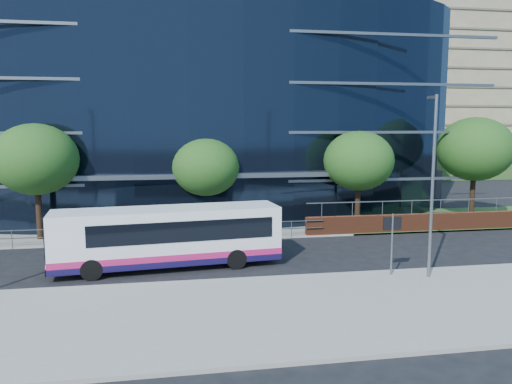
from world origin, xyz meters
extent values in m
plane|color=black|center=(0.00, 0.00, 0.00)|extent=(200.00, 200.00, 0.00)
cube|color=gray|center=(0.00, -5.00, 0.07)|extent=(80.00, 8.00, 0.15)
cube|color=gray|center=(0.00, -1.00, 0.08)|extent=(80.00, 0.25, 0.16)
cube|color=gold|center=(0.00, -0.80, 0.01)|extent=(80.00, 0.08, 0.01)
cube|color=gold|center=(0.00, -0.65, 0.01)|extent=(80.00, 0.08, 0.01)
cube|color=gray|center=(-6.00, 11.00, 0.05)|extent=(50.00, 8.00, 0.10)
cube|color=black|center=(-4.00, 24.00, 8.00)|extent=(38.00, 16.00, 16.00)
cube|color=#595E66|center=(-4.00, 9.50, 3.70)|extent=(22.00, 1.20, 0.30)
cube|color=slate|center=(-8.00, 7.00, 1.05)|extent=(24.00, 0.05, 0.05)
cube|color=slate|center=(-8.00, 7.00, 0.60)|extent=(24.00, 0.05, 0.05)
cylinder|color=slate|center=(-8.00, 7.00, 0.55)|extent=(0.04, 0.04, 1.10)
cube|color=#2D511E|center=(32.00, 56.00, 2.00)|extent=(60.00, 42.00, 4.00)
cube|color=#8D7B5E|center=(32.00, 58.00, 17.00)|extent=(50.00, 12.00, 26.00)
cylinder|color=slate|center=(4.50, -1.60, 1.55)|extent=(0.08, 0.08, 2.80)
cube|color=black|center=(4.50, -1.58, 2.50)|extent=(0.85, 0.06, 0.60)
cylinder|color=black|center=(-13.00, 9.00, 1.65)|extent=(0.36, 0.36, 3.30)
ellipsoid|color=#113D13|center=(-13.00, 9.00, 4.88)|extent=(4.95, 4.95, 4.21)
cylinder|color=black|center=(-3.00, 9.50, 1.43)|extent=(0.36, 0.36, 2.86)
ellipsoid|color=#113D13|center=(-3.00, 9.50, 4.23)|extent=(4.29, 4.29, 3.65)
cylinder|color=black|center=(7.00, 9.00, 1.54)|extent=(0.36, 0.36, 3.08)
ellipsoid|color=#113D13|center=(7.00, 9.00, 4.55)|extent=(4.62, 4.62, 3.93)
cylinder|color=black|center=(16.00, 10.00, 1.76)|extent=(0.36, 0.36, 3.52)
ellipsoid|color=#113D13|center=(16.00, 10.00, 5.20)|extent=(5.28, 5.28, 4.49)
cylinder|color=black|center=(24.00, 40.00, 1.54)|extent=(0.36, 0.36, 3.08)
ellipsoid|color=#113D13|center=(24.00, 40.00, 4.55)|extent=(4.62, 4.62, 3.93)
cylinder|color=black|center=(40.00, 42.00, 1.43)|extent=(0.36, 0.36, 2.86)
ellipsoid|color=#113D13|center=(40.00, 42.00, 4.23)|extent=(4.29, 4.29, 3.65)
cylinder|color=slate|center=(6.00, -2.20, 4.15)|extent=(0.14, 0.14, 8.00)
cube|color=slate|center=(6.00, -1.85, 8.05)|extent=(0.15, 0.70, 0.12)
cube|color=white|center=(-5.40, 1.77, 1.63)|extent=(10.89, 3.53, 2.58)
cube|color=#140D39|center=(-5.40, 1.77, 0.49)|extent=(10.92, 3.59, 0.29)
cube|color=#B91B5D|center=(-5.40, 1.77, 0.78)|extent=(10.92, 3.59, 0.29)
cube|color=black|center=(-4.82, 1.84, 1.99)|extent=(8.77, 3.36, 0.97)
cube|color=black|center=(-10.75, 1.21, 1.75)|extent=(0.30, 2.09, 1.51)
cube|color=black|center=(-10.76, 1.21, 2.65)|extent=(0.31, 1.99, 0.39)
cube|color=yellow|center=(-10.83, 1.45, 2.65)|extent=(0.15, 1.07, 0.21)
cube|color=black|center=(-10.75, 1.21, 0.44)|extent=(0.34, 2.33, 0.23)
cylinder|color=black|center=(-8.77, 0.32, 0.49)|extent=(1.00, 0.39, 0.97)
cylinder|color=black|center=(-2.19, 1.01, 0.49)|extent=(1.00, 0.39, 0.97)
camera|label=1|loc=(-5.22, -22.08, 6.82)|focal=35.00mm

